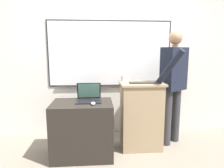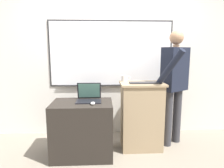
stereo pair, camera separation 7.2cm
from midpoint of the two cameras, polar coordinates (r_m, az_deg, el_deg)
name	(u,v)px [view 1 (the left image)]	position (r m, az deg, el deg)	size (l,w,h in m)	color
ground_plane	(115,164)	(2.82, 0.13, -21.84)	(30.00, 30.00, 0.00)	gray
back_wall	(110,51)	(3.52, -1.29, 9.48)	(6.40, 0.17, 2.94)	silver
lectern_podium	(141,115)	(3.07, 7.60, -8.85)	(0.64, 0.46, 1.00)	tan
side_desk	(83,129)	(2.89, -9.11, -12.63)	(0.83, 0.58, 0.77)	#28231E
person_presenter	(174,80)	(3.20, 16.57, 1.09)	(0.59, 0.73, 1.76)	#333338
laptop	(89,96)	(2.84, -7.36, -3.39)	(0.34, 0.30, 0.25)	black
wireless_keyboard	(144,83)	(2.90, 8.43, 0.40)	(0.42, 0.13, 0.02)	#2D2D30
computer_mouse_by_laptop	(93,103)	(2.64, -6.21, -5.54)	(0.06, 0.10, 0.03)	silver
computer_mouse_by_keyboard	(160,82)	(2.96, 13.01, 0.56)	(0.06, 0.10, 0.03)	#BCBCC1
coffee_mug	(124,78)	(3.06, 2.83, 1.62)	(0.14, 0.09, 0.09)	silver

